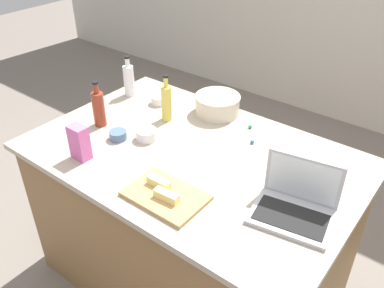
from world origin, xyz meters
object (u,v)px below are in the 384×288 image
(bottle_oil, at_px, (166,102))
(butter_stick_left, at_px, (166,196))
(ramekin_wide, at_px, (159,100))
(butter_stick_right, at_px, (159,183))
(ramekin_medium, at_px, (118,135))
(cutting_board, at_px, (166,196))
(mixing_bowl_large, at_px, (217,104))
(bottle_vinegar, at_px, (129,80))
(laptop, at_px, (295,204))
(ramekin_small, at_px, (147,135))
(candy_bag, at_px, (79,142))
(bottle_soy, at_px, (99,108))

(bottle_oil, relative_size, butter_stick_left, 2.37)
(butter_stick_left, relative_size, ramekin_wide, 1.18)
(butter_stick_right, height_order, ramekin_medium, butter_stick_right)
(butter_stick_left, xyz_separation_m, ramekin_wide, (-0.60, 0.63, -0.01))
(cutting_board, relative_size, ramekin_medium, 3.77)
(ramekin_wide, bearing_deg, bottle_oil, -35.36)
(mixing_bowl_large, distance_m, butter_stick_right, 0.72)
(mixing_bowl_large, height_order, bottle_vinegar, bottle_vinegar)
(ramekin_medium, relative_size, ramekin_wide, 0.94)
(laptop, bearing_deg, mixing_bowl_large, 145.73)
(laptop, bearing_deg, butter_stick_left, -149.15)
(ramekin_medium, bearing_deg, laptop, 2.74)
(ramekin_wide, bearing_deg, butter_stick_right, -48.27)
(mixing_bowl_large, height_order, butter_stick_left, mixing_bowl_large)
(ramekin_small, bearing_deg, butter_stick_right, -39.54)
(ramekin_medium, bearing_deg, butter_stick_left, -22.96)
(mixing_bowl_large, xyz_separation_m, cutting_board, (0.24, -0.72, -0.05))
(butter_stick_right, bearing_deg, candy_bag, -173.67)
(bottle_soy, xyz_separation_m, butter_stick_right, (0.61, -0.21, -0.07))
(mixing_bowl_large, relative_size, butter_stick_right, 2.30)
(bottle_soy, xyz_separation_m, butter_stick_left, (0.69, -0.26, -0.07))
(butter_stick_left, height_order, ramekin_medium, butter_stick_left)
(butter_stick_right, relative_size, candy_bag, 0.65)
(butter_stick_left, distance_m, ramekin_small, 0.50)
(butter_stick_left, height_order, candy_bag, candy_bag)
(laptop, bearing_deg, ramekin_medium, -177.26)
(candy_bag, bearing_deg, bottle_oil, 81.20)
(cutting_board, distance_m, ramekin_wide, 0.84)
(butter_stick_right, distance_m, ramekin_medium, 0.46)
(ramekin_medium, bearing_deg, candy_bag, -93.92)
(cutting_board, relative_size, butter_stick_right, 2.99)
(mixing_bowl_large, distance_m, ramekin_wide, 0.36)
(bottle_vinegar, bearing_deg, butter_stick_left, -36.57)
(ramekin_wide, bearing_deg, ramekin_small, -57.39)
(bottle_soy, xyz_separation_m, ramekin_small, (0.29, 0.05, -0.07))
(laptop, relative_size, cutting_board, 1.04)
(mixing_bowl_large, height_order, butter_stick_right, mixing_bowl_large)
(ramekin_small, relative_size, ramekin_wide, 1.14)
(bottle_oil, distance_m, ramekin_small, 0.23)
(butter_stick_right, bearing_deg, cutting_board, -21.81)
(bottle_oil, xyz_separation_m, butter_stick_left, (0.44, -0.52, -0.07))
(laptop, height_order, butter_stick_left, laptop)
(bottle_oil, xyz_separation_m, butter_stick_right, (0.36, -0.47, -0.07))
(bottle_soy, bearing_deg, butter_stick_right, -19.26)
(bottle_soy, distance_m, candy_bag, 0.31)
(cutting_board, height_order, ramekin_wide, ramekin_wide)
(bottle_vinegar, height_order, ramekin_medium, bottle_vinegar)
(cutting_board, bearing_deg, butter_stick_left, -42.40)
(laptop, xyz_separation_m, ramekin_medium, (-0.95, -0.05, -0.02))
(laptop, relative_size, bottle_soy, 1.37)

